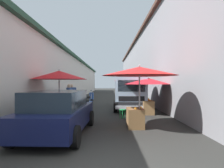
# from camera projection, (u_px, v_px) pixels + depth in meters

# --- Properties ---
(ground) EXTENTS (90.00, 90.00, 0.00)m
(ground) POSITION_uv_depth(u_px,v_px,m) (108.00, 102.00, 16.54)
(ground) COLOR #282826
(building_left_whitewash) EXTENTS (49.80, 7.50, 4.46)m
(building_left_whitewash) POSITION_uv_depth(u_px,v_px,m) (39.00, 78.00, 18.70)
(building_left_whitewash) COLOR beige
(building_left_whitewash) RESTS_ON ground
(building_right_concrete) EXTENTS (49.80, 7.50, 6.95)m
(building_right_concrete) POSITION_uv_depth(u_px,v_px,m) (176.00, 65.00, 18.84)
(building_right_concrete) COLOR gray
(building_right_concrete) RESTS_ON ground
(fruit_stall_far_right) EXTENTS (2.48, 2.48, 2.43)m
(fruit_stall_far_right) POSITION_uv_depth(u_px,v_px,m) (133.00, 80.00, 12.70)
(fruit_stall_far_right) COLOR #9E9EA3
(fruit_stall_far_right) RESTS_ON ground
(fruit_stall_far_left) EXTENTS (2.85, 2.85, 2.40)m
(fruit_stall_far_left) POSITION_uv_depth(u_px,v_px,m) (139.00, 77.00, 7.13)
(fruit_stall_far_left) COLOR #9E9EA3
(fruit_stall_far_left) RESTS_ON ground
(fruit_stall_near_left) EXTENTS (2.67, 2.67, 2.38)m
(fruit_stall_near_left) POSITION_uv_depth(u_px,v_px,m) (60.00, 81.00, 9.04)
(fruit_stall_near_left) COLOR #9E9EA3
(fruit_stall_near_left) RESTS_ON ground
(fruit_stall_mid_lane) EXTENTS (2.59, 2.59, 2.09)m
(fruit_stall_mid_lane) POSITION_uv_depth(u_px,v_px,m) (147.00, 84.00, 10.37)
(fruit_stall_mid_lane) COLOR #9E9EA3
(fruit_stall_mid_lane) RESTS_ON ground
(hatchback_car) EXTENTS (3.98, 2.06, 1.45)m
(hatchback_car) POSITION_uv_depth(u_px,v_px,m) (59.00, 112.00, 6.20)
(hatchback_car) COLOR #0F1438
(hatchback_car) RESTS_ON ground
(delivery_truck) EXTENTS (5.01, 2.17, 2.08)m
(delivery_truck) POSITION_uv_depth(u_px,v_px,m) (130.00, 94.00, 11.53)
(delivery_truck) COLOR black
(delivery_truck) RESTS_ON ground
(vendor_by_crates) EXTENTS (0.65, 0.24, 1.65)m
(vendor_by_crates) POSITION_uv_depth(u_px,v_px,m) (69.00, 96.00, 11.09)
(vendor_by_crates) COLOR navy
(vendor_by_crates) RESTS_ON ground
(vendor_in_shade) EXTENTS (0.34, 0.62, 1.62)m
(vendor_in_shade) POSITION_uv_depth(u_px,v_px,m) (72.00, 94.00, 13.05)
(vendor_in_shade) COLOR #232328
(vendor_in_shade) RESTS_ON ground
(parked_scooter) EXTENTS (1.69, 0.47, 1.14)m
(parked_scooter) POSITION_uv_depth(u_px,v_px,m) (90.00, 99.00, 14.49)
(parked_scooter) COLOR black
(parked_scooter) RESTS_ON ground
(plastic_stool) EXTENTS (0.30, 0.30, 0.43)m
(plastic_stool) POSITION_uv_depth(u_px,v_px,m) (122.00, 112.00, 9.02)
(plastic_stool) COLOR #1E8C3F
(plastic_stool) RESTS_ON ground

